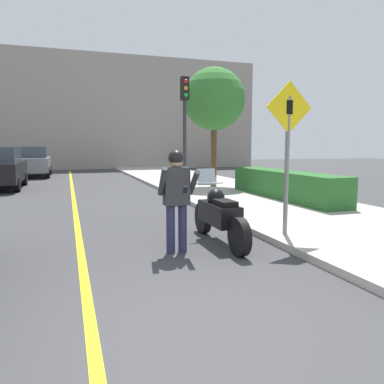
# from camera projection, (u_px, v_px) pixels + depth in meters

# --- Properties ---
(ground_plane) EXTENTS (80.00, 80.00, 0.00)m
(ground_plane) POSITION_uv_depth(u_px,v_px,m) (164.00, 341.00, 3.32)
(ground_plane) COLOR #38383A
(sidewalk_curb) EXTENTS (4.40, 44.00, 0.12)m
(sidewalk_curb) POSITION_uv_depth(u_px,v_px,m) (324.00, 219.00, 8.59)
(sidewalk_curb) COLOR #ADA89E
(sidewalk_curb) RESTS_ON ground
(road_center_line) EXTENTS (0.12, 36.00, 0.01)m
(road_center_line) POSITION_uv_depth(u_px,v_px,m) (76.00, 219.00, 8.78)
(road_center_line) COLOR yellow
(road_center_line) RESTS_ON ground
(building_backdrop) EXTENTS (28.00, 1.20, 8.43)m
(building_backdrop) POSITION_uv_depth(u_px,v_px,m) (76.00, 112.00, 27.29)
(building_backdrop) COLOR gray
(building_backdrop) RESTS_ON ground
(motorcycle) EXTENTS (0.62, 2.27, 1.29)m
(motorcycle) POSITION_uv_depth(u_px,v_px,m) (219.00, 215.00, 6.61)
(motorcycle) COLOR black
(motorcycle) RESTS_ON ground
(person_biker) EXTENTS (0.59, 0.46, 1.66)m
(person_biker) POSITION_uv_depth(u_px,v_px,m) (177.00, 191.00, 5.95)
(person_biker) COLOR #282D4C
(person_biker) RESTS_ON ground
(crossing_sign) EXTENTS (0.91, 0.08, 2.72)m
(crossing_sign) POSITION_uv_depth(u_px,v_px,m) (288.00, 144.00, 6.64)
(crossing_sign) COLOR slate
(crossing_sign) RESTS_ON sidewalk_curb
(traffic_light) EXTENTS (0.26, 0.30, 3.85)m
(traffic_light) POSITION_uv_depth(u_px,v_px,m) (185.00, 113.00, 12.38)
(traffic_light) COLOR #2D2D30
(traffic_light) RESTS_ON sidewalk_curb
(hedge_row) EXTENTS (0.90, 5.22, 0.83)m
(hedge_row) POSITION_uv_depth(u_px,v_px,m) (284.00, 184.00, 11.58)
(hedge_row) COLOR #286028
(hedge_row) RESTS_ON sidewalk_curb
(street_tree) EXTENTS (2.44, 2.44, 4.64)m
(street_tree) POSITION_uv_depth(u_px,v_px,m) (214.00, 100.00, 14.67)
(street_tree) COLOR brown
(street_tree) RESTS_ON sidewalk_curb
(parked_car_grey) EXTENTS (1.88, 4.20, 1.68)m
(parked_car_grey) POSITION_uv_depth(u_px,v_px,m) (32.00, 162.00, 20.88)
(parked_car_grey) COLOR black
(parked_car_grey) RESTS_ON ground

